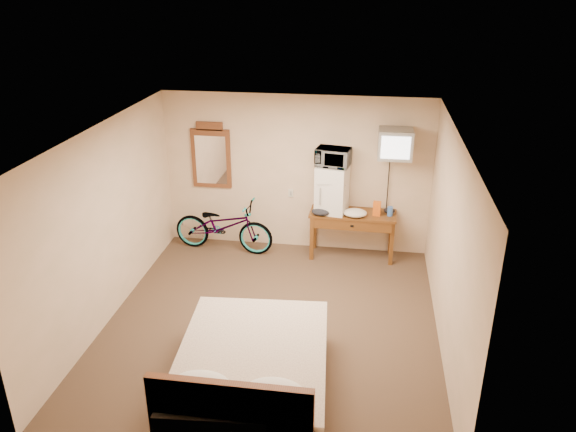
# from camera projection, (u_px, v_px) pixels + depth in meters

# --- Properties ---
(room) EXTENTS (4.60, 4.64, 2.50)m
(room) POSITION_uv_depth(u_px,v_px,m) (270.00, 235.00, 6.75)
(room) COLOR #422D21
(room) RESTS_ON ground
(desk) EXTENTS (1.34, 0.55, 0.75)m
(desk) POSITION_uv_depth(u_px,v_px,m) (353.00, 221.00, 8.69)
(desk) COLOR brown
(desk) RESTS_ON floor
(mini_fridge) EXTENTS (0.52, 0.51, 0.74)m
(mini_fridge) POSITION_uv_depth(u_px,v_px,m) (332.00, 189.00, 8.57)
(mini_fridge) COLOR white
(mini_fridge) RESTS_ON desk
(microwave) EXTENTS (0.55, 0.42, 0.28)m
(microwave) POSITION_uv_depth(u_px,v_px,m) (333.00, 157.00, 8.37)
(microwave) COLOR white
(microwave) RESTS_ON mini_fridge
(snack_bag) EXTENTS (0.12, 0.08, 0.23)m
(snack_bag) POSITION_uv_depth(u_px,v_px,m) (377.00, 209.00, 8.52)
(snack_bag) COLOR #DC5C13
(snack_bag) RESTS_ON desk
(blue_cup) EXTENTS (0.08, 0.08, 0.15)m
(blue_cup) POSITION_uv_depth(u_px,v_px,m) (390.00, 211.00, 8.53)
(blue_cup) COLOR #396AC4
(blue_cup) RESTS_ON desk
(cloth_cream) EXTENTS (0.36, 0.28, 0.11)m
(cloth_cream) POSITION_uv_depth(u_px,v_px,m) (355.00, 213.00, 8.52)
(cloth_cream) COLOR silver
(cloth_cream) RESTS_ON desk
(cloth_dark_a) EXTENTS (0.29, 0.22, 0.11)m
(cloth_dark_a) POSITION_uv_depth(u_px,v_px,m) (321.00, 212.00, 8.57)
(cloth_dark_a) COLOR black
(cloth_dark_a) RESTS_ON desk
(cloth_dark_b) EXTENTS (0.17, 0.14, 0.08)m
(cloth_dark_b) POSITION_uv_depth(u_px,v_px,m) (389.00, 211.00, 8.64)
(cloth_dark_b) COLOR black
(cloth_dark_b) RESTS_ON desk
(crt_television) EXTENTS (0.49, 0.59, 0.43)m
(crt_television) POSITION_uv_depth(u_px,v_px,m) (395.00, 144.00, 8.14)
(crt_television) COLOR black
(crt_television) RESTS_ON room
(wall_mirror) EXTENTS (0.63, 0.04, 1.07)m
(wall_mirror) POSITION_uv_depth(u_px,v_px,m) (211.00, 156.00, 8.91)
(wall_mirror) COLOR brown
(wall_mirror) RESTS_ON room
(bicycle) EXTENTS (1.69, 0.73, 0.86)m
(bicycle) POSITION_uv_depth(u_px,v_px,m) (223.00, 226.00, 9.00)
(bicycle) COLOR black
(bicycle) RESTS_ON floor
(bed) EXTENTS (1.68, 2.15, 0.90)m
(bed) POSITION_uv_depth(u_px,v_px,m) (251.00, 373.00, 5.88)
(bed) COLOR brown
(bed) RESTS_ON floor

